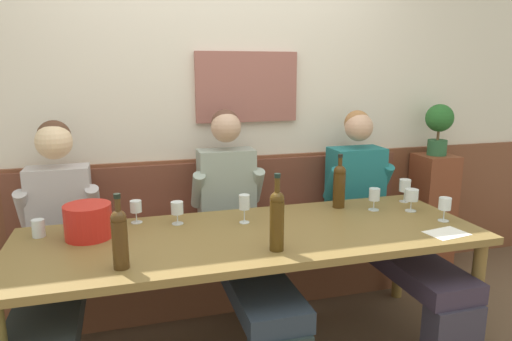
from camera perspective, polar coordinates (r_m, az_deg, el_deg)
name	(u,v)px	position (r m, az deg, el deg)	size (l,w,h in m)	color
room_wall_back	(215,94)	(3.25, -5.08, 9.38)	(6.80, 0.12, 2.80)	silver
wood_wainscot_panel	(219,223)	(3.38, -4.62, -6.45)	(6.80, 0.03, 0.96)	brown
wall_bench	(226,259)	(3.26, -3.80, -10.92)	(2.76, 0.42, 0.94)	brown
dining_table	(253,245)	(2.49, -0.42, -9.21)	(2.46, 0.86, 0.72)	brown
person_right_seat	(55,248)	(2.75, -23.70, -8.80)	(0.47, 1.29, 1.28)	#373331
person_center_right_seat	(240,230)	(2.79, -1.97, -7.34)	(0.47, 1.29, 1.32)	#253232
person_left_seat	(380,215)	(3.17, 15.08, -5.36)	(0.49, 1.29, 1.29)	#333040
ice_bucket	(88,221)	(2.53, -20.09, -5.93)	(0.24, 0.24, 0.18)	red
wine_bottle_green_tall	(120,237)	(2.09, -16.55, -7.87)	(0.07, 0.07, 0.34)	#442C13
wine_bottle_clear_water	(339,185)	(2.91, 10.29, -1.73)	(0.08, 0.08, 0.34)	#432A0F
wine_bottle_amber_mid	(277,218)	(2.20, 2.62, -5.93)	(0.07, 0.07, 0.38)	#452F0F
wine_glass_center_front	(445,204)	(2.83, 22.37, -3.92)	(0.07, 0.07, 0.14)	silver
wine_glass_near_bucket	(245,204)	(2.59, -1.38, -4.13)	(0.06, 0.06, 0.16)	silver
wine_glass_by_bottle	(405,187)	(3.15, 17.99, -1.92)	(0.07, 0.07, 0.15)	silver
wine_glass_left_end	(412,196)	(2.96, 18.74, -3.03)	(0.08, 0.08, 0.14)	silver
wine_glass_right_end	(177,209)	(2.62, -9.76, -4.68)	(0.07, 0.07, 0.13)	silver
wine_glass_mid_left	(374,195)	(2.91, 14.47, -2.99)	(0.07, 0.07, 0.14)	silver
wine_glass_center_rear	(136,207)	(2.68, -14.68, -4.44)	(0.06, 0.06, 0.13)	silver
water_tumbler_center	(38,228)	(2.65, -25.38, -6.48)	(0.07, 0.07, 0.09)	silver
tasting_sheet_left_guest	(447,233)	(2.66, 22.57, -7.19)	(0.21, 0.15, 0.00)	white
corner_pedestal	(431,212)	(3.92, 20.92, -4.85)	(0.28, 0.28, 0.92)	brown
potted_plant	(439,124)	(3.78, 21.75, 5.34)	(0.21, 0.21, 0.39)	#2B5C37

